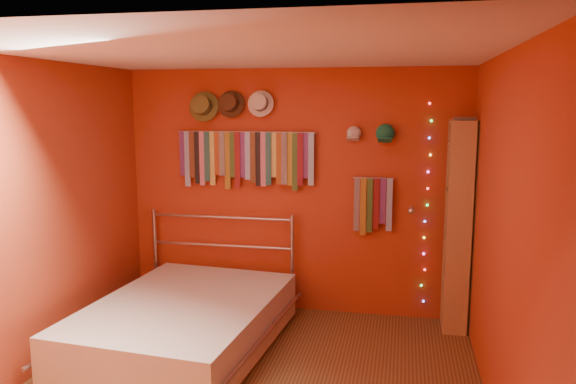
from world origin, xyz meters
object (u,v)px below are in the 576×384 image
Objects in this scene: tie_rack at (245,157)px; reading_lamp at (411,210)px; bed at (184,323)px; bookshelf at (463,226)px.

reading_lamp is (1.68, -0.15, -0.47)m from tie_rack.
reading_lamp is 2.34m from bed.
bookshelf is (0.48, -0.01, -0.12)m from reading_lamp.
bookshelf is at bearing 26.49° from bed.
reading_lamp reaches higher than bed.
bookshelf reaches higher than tie_rack.
bookshelf is at bearing -4.11° from tie_rack.
tie_rack reaches higher than bed.
tie_rack is 0.72× the size of bookshelf.
bookshelf reaches higher than bed.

